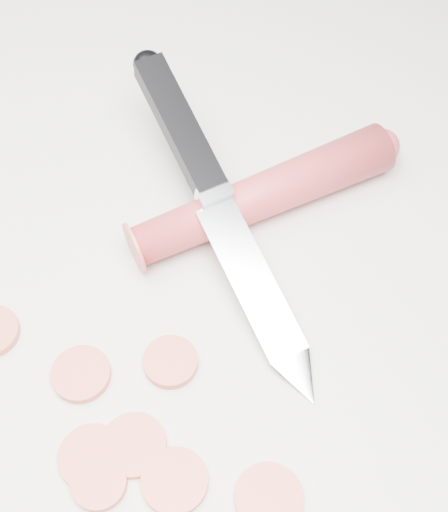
# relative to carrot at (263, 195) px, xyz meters

# --- Properties ---
(ground) EXTENTS (2.40, 2.40, 0.00)m
(ground) POSITION_rel_carrot_xyz_m (-0.06, -0.09, -0.02)
(ground) COLOR silver
(ground) RESTS_ON ground
(carrot) EXTENTS (0.17, 0.13, 0.03)m
(carrot) POSITION_rel_carrot_xyz_m (0.00, 0.00, 0.00)
(carrot) COLOR #BA2C32
(carrot) RESTS_ON ground
(carrot_slice_1) EXTENTS (0.04, 0.04, 0.01)m
(carrot_slice_1) POSITION_rel_carrot_xyz_m (-0.03, -0.19, -0.01)
(carrot_slice_1) COLOR #DD513E
(carrot_slice_1) RESTS_ON ground
(carrot_slice_2) EXTENTS (0.03, 0.03, 0.01)m
(carrot_slice_2) POSITION_rel_carrot_xyz_m (-0.09, -0.13, -0.01)
(carrot_slice_2) COLOR #DD513E
(carrot_slice_2) RESTS_ON ground
(carrot_slice_3) EXTENTS (0.04, 0.04, 0.01)m
(carrot_slice_3) POSITION_rel_carrot_xyz_m (-0.08, -0.18, -0.01)
(carrot_slice_3) COLOR #DD513E
(carrot_slice_3) RESTS_ON ground
(carrot_slice_4) EXTENTS (0.04, 0.04, 0.01)m
(carrot_slice_4) POSITION_rel_carrot_xyz_m (0.02, -0.19, -0.01)
(carrot_slice_4) COLOR #DD513E
(carrot_slice_4) RESTS_ON ground
(carrot_slice_5) EXTENTS (0.03, 0.03, 0.01)m
(carrot_slice_5) POSITION_rel_carrot_xyz_m (-0.04, -0.12, -0.01)
(carrot_slice_5) COLOR #DD513E
(carrot_slice_5) RESTS_ON ground
(carrot_slice_6) EXTENTS (0.03, 0.03, 0.01)m
(carrot_slice_6) POSITION_rel_carrot_xyz_m (-0.07, -0.19, -0.01)
(carrot_slice_6) COLOR #DD513E
(carrot_slice_6) RESTS_ON ground
(carrot_slice_7) EXTENTS (0.04, 0.04, 0.01)m
(carrot_slice_7) POSITION_rel_carrot_xyz_m (-0.06, -0.17, -0.01)
(carrot_slice_7) COLOR #DD513E
(carrot_slice_7) RESTS_ON ground
(kitchen_knife) EXTENTS (0.16, 0.22, 0.07)m
(kitchen_knife) POSITION_rel_carrot_xyz_m (-0.02, -0.03, 0.02)
(kitchen_knife) COLOR silver
(kitchen_knife) RESTS_ON ground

